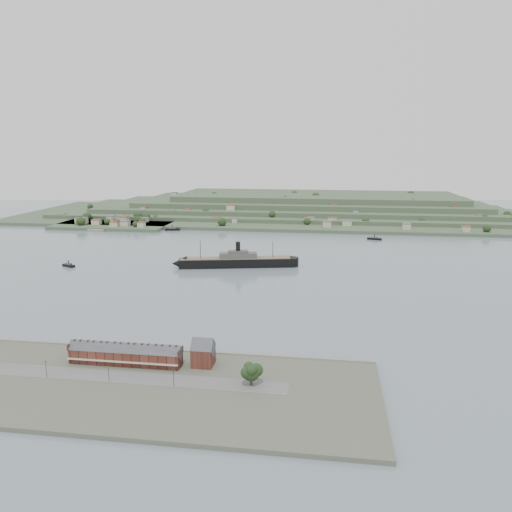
# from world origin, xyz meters

# --- Properties ---
(ground) EXTENTS (1400.00, 1400.00, 0.00)m
(ground) POSITION_xyz_m (0.00, 0.00, 0.00)
(ground) COLOR slate
(ground) RESTS_ON ground
(near_shore) EXTENTS (220.00, 80.00, 2.60)m
(near_shore) POSITION_xyz_m (0.00, -186.75, 1.01)
(near_shore) COLOR #4C5142
(near_shore) RESTS_ON ground
(terrace_row) EXTENTS (55.60, 9.80, 11.07)m
(terrace_row) POSITION_xyz_m (-10.00, -168.02, 6.84)
(terrace_row) COLOR #4B231A
(terrace_row) RESTS_ON ground
(gabled_building) EXTENTS (10.40, 10.18, 14.09)m
(gabled_building) POSITION_xyz_m (27.50, -164.00, 8.19)
(gabled_building) COLOR #4B231A
(gabled_building) RESTS_ON ground
(far_peninsula) EXTENTS (760.00, 309.00, 30.00)m
(far_peninsula) POSITION_xyz_m (27.91, 393.10, 11.88)
(far_peninsula) COLOR #31462E
(far_peninsula) RESTS_ON ground
(steamship) EXTENTS (111.77, 35.88, 27.10)m
(steamship) POSITION_xyz_m (1.74, 42.66, 5.00)
(steamship) COLOR black
(steamship) RESTS_ON ground
(tugboat) EXTENTS (13.46, 8.08, 5.89)m
(tugboat) POSITION_xyz_m (-143.04, 21.78, 1.44)
(tugboat) COLOR black
(tugboat) RESTS_ON ground
(ferry_west) EXTENTS (19.30, 9.63, 6.97)m
(ferry_west) POSITION_xyz_m (-112.14, 225.00, 1.68)
(ferry_west) COLOR black
(ferry_west) RESTS_ON ground
(ferry_east) EXTENTS (16.84, 8.08, 6.09)m
(ferry_east) POSITION_xyz_m (137.80, 195.83, 1.47)
(ferry_east) COLOR black
(ferry_east) RESTS_ON ground
(fig_tree) EXTENTS (9.59, 8.30, 10.70)m
(fig_tree) POSITION_xyz_m (53.72, -181.32, 8.53)
(fig_tree) COLOR #3C261B
(fig_tree) RESTS_ON ground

